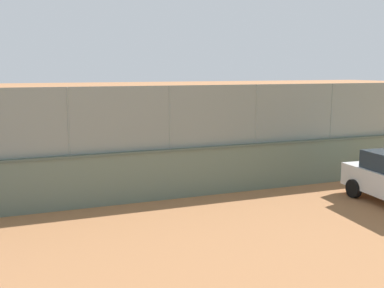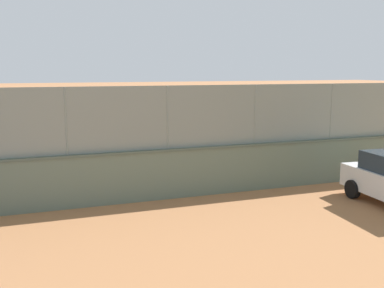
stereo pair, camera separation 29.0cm
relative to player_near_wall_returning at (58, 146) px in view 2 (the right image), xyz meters
name	(u,v)px [view 2 (the right image)]	position (x,y,z in m)	size (l,w,h in m)	color
ground_plane	(145,143)	(-5.19, -4.47, -0.85)	(260.00, 260.00, 0.00)	#A36B42
perimeter_wall	(254,166)	(-6.14, 6.85, -0.01)	(32.48, 1.18, 1.67)	slate
fence_panel_on_wall	(255,114)	(-6.14, 6.85, 1.85)	(31.89, 0.81, 2.06)	gray
player_near_wall_returning	(58,146)	(0.00, 0.00, 0.00)	(0.68, 1.13, 1.46)	black
player_foreground_swinging	(192,141)	(-5.74, 1.77, 0.14)	(0.72, 1.11, 1.68)	navy
player_baseline_waiting	(241,133)	(-9.10, 0.17, 0.16)	(0.79, 1.01, 1.71)	#B2B2B2
sports_ball	(57,139)	(0.20, 2.02, 0.60)	(0.07, 0.07, 0.07)	white
courtside_bench	(203,167)	(-5.07, 4.71, -0.39)	(1.61, 0.42, 0.87)	brown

